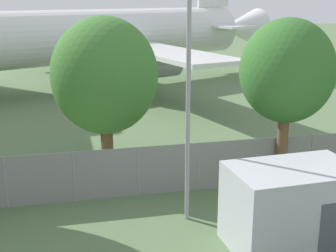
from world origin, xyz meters
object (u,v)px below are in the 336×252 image
(portable_cabin, at_px, (292,207))
(tree_left_of_cabin, at_px, (105,76))
(airplane, at_px, (93,37))
(tree_behind_benches, at_px, (287,72))

(portable_cabin, relative_size, tree_left_of_cabin, 0.60)
(airplane, height_order, portable_cabin, airplane)
(airplane, bearing_deg, tree_left_of_cabin, 63.26)
(airplane, xyz_separation_m, portable_cabin, (4.12, -28.60, -3.14))
(tree_left_of_cabin, bearing_deg, airplane, 87.36)
(portable_cabin, relative_size, tree_behind_benches, 0.59)
(portable_cabin, bearing_deg, tree_behind_benches, 64.28)
(portable_cabin, xyz_separation_m, tree_left_of_cabin, (-5.04, 8.52, 3.03))
(tree_behind_benches, bearing_deg, portable_cabin, -112.37)
(tree_left_of_cabin, xyz_separation_m, tree_behind_benches, (7.00, -3.77, 0.53))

